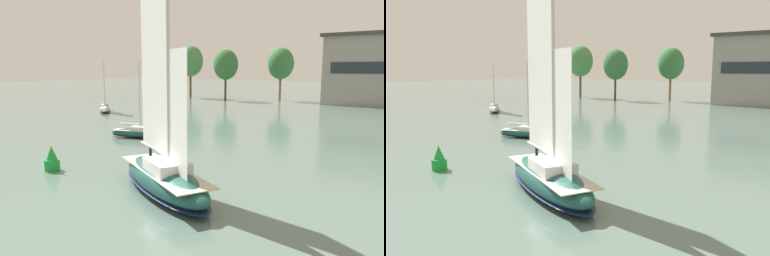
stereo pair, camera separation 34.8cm
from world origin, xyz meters
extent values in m
plane|color=slate|center=(0.00, 0.00, 0.00)|extent=(400.00, 400.00, 0.00)
cylinder|color=brown|center=(-44.80, 63.32, 3.70)|extent=(0.59, 0.59, 7.41)
ellipsoid|color=#477F47|center=(-44.80, 63.32, 9.65)|extent=(6.67, 6.67, 8.15)
cylinder|color=brown|center=(-21.52, 68.11, 3.41)|extent=(0.55, 0.55, 6.81)
ellipsoid|color=#336B38|center=(-21.52, 68.11, 8.88)|extent=(6.13, 6.13, 7.50)
cylinder|color=#4C3828|center=(-32.62, 61.17, 3.32)|extent=(0.53, 0.53, 6.63)
ellipsoid|color=#336B38|center=(-32.62, 61.17, 8.64)|extent=(5.97, 5.97, 7.29)
ellipsoid|color=#194C47|center=(0.00, 0.00, 0.91)|extent=(10.96, 7.49, 1.83)
ellipsoid|color=#19234C|center=(0.00, 0.00, 0.41)|extent=(11.07, 7.57, 0.22)
cube|color=beige|center=(0.00, 0.00, 1.45)|extent=(9.59, 6.49, 0.06)
cube|color=silver|center=(0.48, -0.24, 1.85)|extent=(3.63, 3.23, 0.75)
cylinder|color=silver|center=(0.77, -0.38, 8.19)|extent=(0.21, 0.21, 13.43)
cylinder|color=silver|center=(-1.39, 0.70, 2.55)|extent=(4.41, 2.32, 0.18)
cube|color=white|center=(-1.22, 0.61, 8.06)|extent=(3.99, 2.02, 11.01)
cube|color=white|center=(1.92, -0.96, 5.17)|extent=(2.13, 1.08, 7.39)
cylinder|color=#232838|center=(-2.72, 1.76, 1.90)|extent=(0.27, 0.27, 0.85)
cylinder|color=red|center=(-2.72, 1.76, 2.65)|extent=(0.46, 0.46, 0.65)
sphere|color=tan|center=(-2.72, 1.76, 3.10)|extent=(0.24, 0.24, 0.24)
ellipsoid|color=#194C47|center=(-14.85, 12.60, 0.52)|extent=(6.33, 3.67, 1.04)
ellipsoid|color=#19234C|center=(-14.85, 12.60, 0.23)|extent=(6.39, 3.70, 0.12)
cube|color=silver|center=(-14.85, 12.60, 0.84)|extent=(5.55, 3.16, 0.06)
cube|color=silver|center=(-14.56, 12.70, 1.08)|extent=(2.01, 1.70, 0.43)
cylinder|color=silver|center=(-14.39, 12.76, 4.68)|extent=(0.12, 0.12, 7.64)
cylinder|color=silver|center=(-15.68, 12.30, 1.48)|extent=(2.62, 1.02, 0.10)
cylinder|color=white|center=(-15.68, 12.30, 1.55)|extent=(2.39, 0.99, 0.17)
ellipsoid|color=white|center=(-37.18, 27.29, 0.55)|extent=(5.99, 5.78, 1.11)
ellipsoid|color=#19234C|center=(-37.18, 27.29, 0.25)|extent=(6.05, 5.83, 0.13)
cube|color=#BCB7A8|center=(-37.18, 27.29, 0.89)|extent=(5.22, 5.03, 0.06)
cube|color=beige|center=(-37.42, 27.51, 1.14)|extent=(2.20, 2.17, 0.46)
cylinder|color=silver|center=(-37.56, 27.65, 4.98)|extent=(0.13, 0.13, 8.13)
cylinder|color=silver|center=(-36.49, 26.65, 1.57)|extent=(2.21, 2.08, 0.11)
cube|color=white|center=(-36.58, 26.73, 4.90)|extent=(1.98, 1.86, 6.66)
cube|color=white|center=(-38.16, 28.21, 3.15)|extent=(1.06, 1.00, 4.47)
ellipsoid|color=white|center=(-34.68, 40.73, 0.74)|extent=(7.37, 8.24, 1.47)
ellipsoid|color=#19234C|center=(-34.68, 40.73, 0.33)|extent=(7.45, 8.33, 0.18)
cube|color=silver|center=(-34.68, 40.73, 1.17)|extent=(6.41, 7.19, 0.06)
cube|color=silver|center=(-34.40, 40.39, 1.51)|extent=(2.85, 2.95, 0.61)
cylinder|color=silver|center=(-34.24, 40.19, 6.62)|extent=(0.17, 0.17, 10.84)
cylinder|color=silver|center=(-35.48, 41.70, 2.07)|extent=(2.59, 3.11, 0.15)
cylinder|color=silver|center=(-35.48, 41.70, 2.17)|extent=(2.41, 2.86, 0.24)
cylinder|color=green|center=(-10.34, -1.10, 0.43)|extent=(1.14, 1.14, 0.86)
cone|color=green|center=(-10.34, -1.10, 1.38)|extent=(0.86, 0.86, 1.05)
sphere|color=#F2F266|center=(-10.34, -1.10, 1.98)|extent=(0.16, 0.16, 0.16)
camera|label=1|loc=(14.86, -17.23, 7.79)|focal=35.00mm
camera|label=2|loc=(15.14, -17.03, 7.79)|focal=35.00mm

